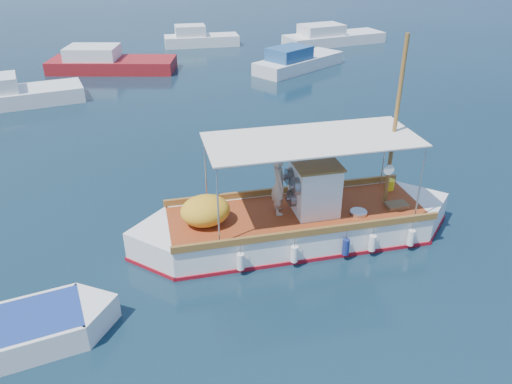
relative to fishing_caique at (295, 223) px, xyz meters
name	(u,v)px	position (x,y,z in m)	size (l,w,h in m)	color
ground	(275,244)	(-0.68, -0.12, -0.55)	(160.00, 160.00, 0.00)	black
fishing_caique	(295,223)	(0.00, 0.00, 0.00)	(10.07, 3.51, 6.17)	white
bg_boat_nw	(8,96)	(-9.34, 16.79, -0.05)	(7.25, 3.08, 1.80)	silver
bg_boat_n	(109,63)	(-3.75, 22.44, -0.05)	(8.53, 5.33, 1.80)	maroon
bg_boat_ne	(297,62)	(8.06, 18.71, -0.05)	(7.05, 5.00, 1.80)	silver
bg_boat_e	(331,38)	(13.91, 25.36, -0.05)	(8.44, 3.32, 1.80)	silver
bg_boat_far_n	(199,39)	(3.69, 28.22, -0.05)	(6.00, 2.70, 1.80)	silver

